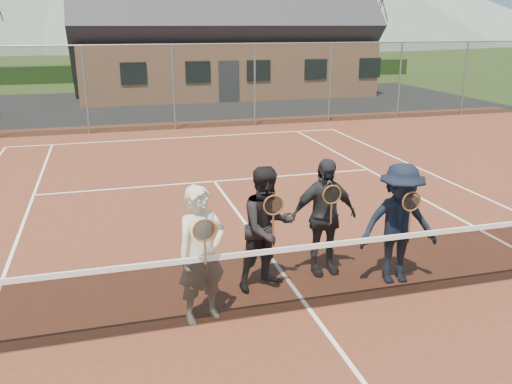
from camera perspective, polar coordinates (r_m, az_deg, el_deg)
The scene contains 13 objects.
ground at distance 26.42m, azimuth -10.36°, elevation 9.00°, with size 220.00×220.00×0.00m, color #2B4117.
court_surface at distance 7.49m, azimuth 5.60°, elevation -12.24°, with size 30.00×30.00×0.02m, color #562819.
tarmac_carpark at distance 26.35m, azimuth -19.13°, elevation 8.32°, with size 40.00×12.00×0.01m, color black.
hedge_row at distance 38.25m, azimuth -12.26°, elevation 12.21°, with size 40.00×1.20×1.10m, color black.
hill_east at distance 116.28m, azimuth 14.69°, elevation 18.41°, with size 90.00×90.00×14.00m, color slate.
court_markings at distance 7.48m, azimuth 5.60°, elevation -12.14°, with size 11.03×23.83×0.01m.
tennis_net at distance 7.24m, azimuth 5.72°, elevation -8.60°, with size 11.68×0.08×1.10m.
perimeter_fence at distance 19.82m, azimuth -8.68°, elevation 10.83°, with size 30.07×0.07×3.02m.
clubhouse at distance 30.73m, azimuth -3.77°, elevation 17.83°, with size 15.60×8.20×7.70m.
player_a at distance 6.87m, azimuth -5.75°, elevation -6.57°, with size 0.75×0.60×1.80m.
player_b at distance 7.70m, azimuth 1.21°, elevation -3.80°, with size 1.04×0.91×1.80m.
player_c at distance 8.20m, azimuth 7.13°, elevation -2.59°, with size 1.07×0.52×1.80m.
player_d at distance 8.11m, azimuth 14.82°, elevation -3.27°, with size 1.24×0.80×1.80m.
Camera 1 is at (-2.44, -6.05, 3.69)m, focal length 38.00 mm.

